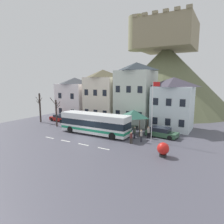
# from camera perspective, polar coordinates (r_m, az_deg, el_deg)

# --- Properties ---
(ground_plane) EXTENTS (40.00, 60.00, 0.07)m
(ground_plane) POSITION_cam_1_polar(r_m,az_deg,el_deg) (27.74, -8.12, -7.72)
(ground_plane) COLOR #4B4A56
(townhouse_00) EXTENTS (6.57, 5.74, 8.57)m
(townhouse_00) POSITION_cam_1_polar(r_m,az_deg,el_deg) (43.15, -10.59, 4.05)
(townhouse_00) COLOR white
(townhouse_00) RESTS_ON ground_plane
(townhouse_01) EXTENTS (6.09, 5.32, 10.03)m
(townhouse_01) POSITION_cam_1_polar(r_m,az_deg,el_deg) (38.64, -2.64, 4.72)
(townhouse_01) COLOR silver
(townhouse_01) RESTS_ON ground_plane
(townhouse_02) EXTENTS (6.04, 6.27, 11.13)m
(townhouse_02) POSITION_cam_1_polar(r_m,az_deg,el_deg) (35.88, 6.91, 5.21)
(townhouse_02) COLOR silver
(townhouse_02) RESTS_ON ground_plane
(townhouse_03) EXTENTS (6.04, 5.36, 8.49)m
(townhouse_03) POSITION_cam_1_polar(r_m,az_deg,el_deg) (33.52, 17.13, 2.34)
(townhouse_03) COLOR silver
(townhouse_03) RESTS_ON ground_plane
(hilltop_castle) EXTENTS (33.76, 33.76, 24.00)m
(hilltop_castle) POSITION_cam_1_polar(r_m,az_deg,el_deg) (54.64, 15.20, 10.17)
(hilltop_castle) COLOR #616647
(hilltop_castle) RESTS_ON ground_plane
(transit_bus) EXTENTS (10.97, 2.85, 3.10)m
(transit_bus) POSITION_cam_1_polar(r_m,az_deg,el_deg) (29.57, -5.02, -3.41)
(transit_bus) COLOR white
(transit_bus) RESTS_ON ground_plane
(bus_shelter) EXTENTS (3.60, 3.60, 3.57)m
(bus_shelter) POSITION_cam_1_polar(r_m,az_deg,el_deg) (30.10, 6.31, -0.50)
(bus_shelter) COLOR #473D33
(bus_shelter) RESTS_ON ground_plane
(parked_car_00) EXTENTS (4.54, 2.35, 1.39)m
(parked_car_00) POSITION_cam_1_polar(r_m,az_deg,el_deg) (29.03, 14.09, -5.70)
(parked_car_00) COLOR #2F5439
(parked_car_00) RESTS_ON ground_plane
(parked_car_01) EXTENTS (4.45, 2.25, 1.30)m
(parked_car_01) POSITION_cam_1_polar(r_m,az_deg,el_deg) (40.24, -14.83, -1.69)
(parked_car_01) COLOR maroon
(parked_car_01) RESTS_ON ground_plane
(parked_car_02) EXTENTS (4.49, 1.98, 1.20)m
(parked_car_02) POSITION_cam_1_polar(r_m,az_deg,el_deg) (36.51, -8.35, -2.63)
(parked_car_02) COLOR black
(parked_car_02) RESTS_ON ground_plane
(pedestrian_00) EXTENTS (0.39, 0.34, 1.52)m
(pedestrian_00) POSITION_cam_1_polar(r_m,az_deg,el_deg) (25.30, 5.56, -7.35)
(pedestrian_00) COLOR #38332D
(pedestrian_00) RESTS_ON ground_plane
(pedestrian_01) EXTENTS (0.35, 0.34, 1.67)m
(pedestrian_01) POSITION_cam_1_polar(r_m,az_deg,el_deg) (27.90, 10.51, -5.58)
(pedestrian_01) COLOR black
(pedestrian_01) RESTS_ON ground_plane
(pedestrian_02) EXTENTS (0.29, 0.31, 1.66)m
(pedestrian_02) POSITION_cam_1_polar(r_m,az_deg,el_deg) (26.03, 8.46, -6.60)
(pedestrian_02) COLOR #2D2D38
(pedestrian_02) RESTS_ON ground_plane
(pedestrian_03) EXTENTS (0.35, 0.36, 1.71)m
(pedestrian_03) POSITION_cam_1_polar(r_m,az_deg,el_deg) (27.42, 6.52, -5.69)
(pedestrian_03) COLOR #2D2D38
(pedestrian_03) RESTS_ON ground_plane
(public_bench) EXTENTS (1.58, 0.48, 0.87)m
(public_bench) POSITION_cam_1_polar(r_m,az_deg,el_deg) (33.35, 6.17, -3.93)
(public_bench) COLOR #33473D
(public_bench) RESTS_ON ground_plane
(flagpole) EXTENTS (0.95, 0.10, 7.85)m
(flagpole) POSITION_cam_1_polar(r_m,az_deg,el_deg) (25.86, 11.70, 1.25)
(flagpole) COLOR silver
(flagpole) RESTS_ON ground_plane
(harbour_buoy) EXTENTS (1.27, 1.27, 1.52)m
(harbour_buoy) POSITION_cam_1_polar(r_m,az_deg,el_deg) (21.73, 14.55, -10.30)
(harbour_buoy) COLOR black
(harbour_buoy) RESTS_ON ground_plane
(bare_tree_00) EXTENTS (1.20, 1.93, 5.56)m
(bare_tree_00) POSITION_cam_1_polar(r_m,az_deg,el_deg) (40.22, -20.11, 1.32)
(bare_tree_00) COLOR #382D28
(bare_tree_00) RESTS_ON ground_plane
(bare_tree_01) EXTENTS (1.65, 1.40, 5.09)m
(bare_tree_01) POSITION_cam_1_polar(r_m,az_deg,el_deg) (35.55, -15.80, -0.05)
(bare_tree_01) COLOR #382D28
(bare_tree_01) RESTS_ON ground_plane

